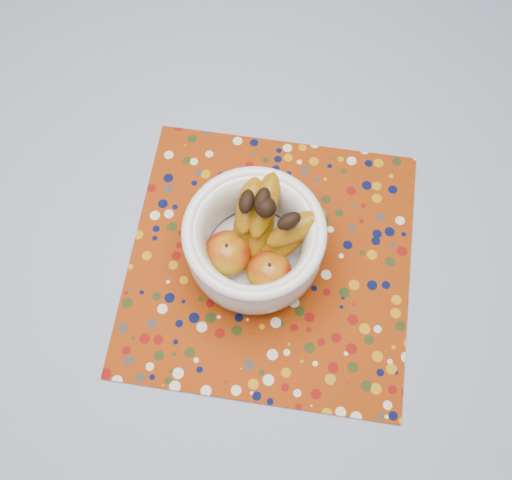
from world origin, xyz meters
The scene contains 4 objects.
table centered at (0.00, 0.00, 0.67)m, with size 1.20×1.20×0.75m.
tablecloth centered at (0.00, 0.00, 0.76)m, with size 1.32×1.32×0.01m, color #6476A7.
placemat centered at (0.09, -0.08, 0.76)m, with size 0.44×0.44×0.00m, color maroon.
fruit_bowl centered at (0.07, -0.08, 0.84)m, with size 0.22×0.21×0.16m.
Camera 1 is at (0.23, -0.37, 1.65)m, focal length 42.00 mm.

